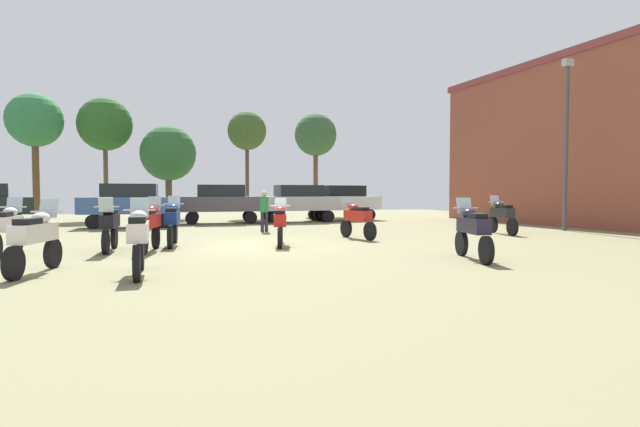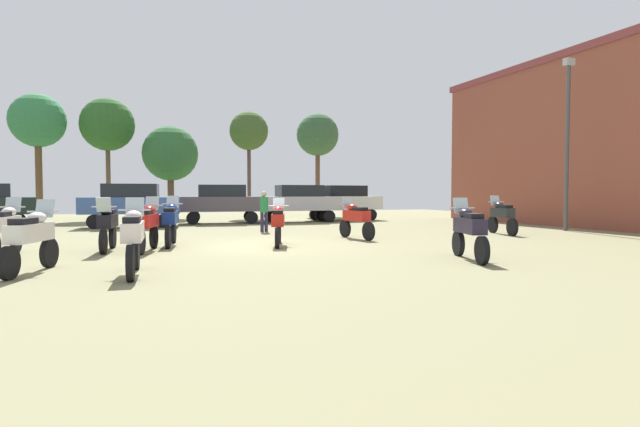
{
  "view_description": "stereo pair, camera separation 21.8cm",
  "coord_description": "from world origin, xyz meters",
  "px_view_note": "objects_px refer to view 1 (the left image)",
  "views": [
    {
      "loc": [
        -3.67,
        -14.52,
        1.63
      ],
      "look_at": [
        3.89,
        5.35,
        0.72
      ],
      "focal_mm": 27.75,
      "sensor_mm": 36.0,
      "label": 1
    },
    {
      "loc": [
        -3.47,
        -14.6,
        1.63
      ],
      "look_at": [
        3.89,
        5.35,
        0.72
      ],
      "focal_mm": 27.75,
      "sensor_mm": 36.0,
      "label": 2
    }
  ],
  "objects_px": {
    "motorcycle_2": "(35,237)",
    "car_4": "(342,200)",
    "motorcycle_3": "(280,222)",
    "tree_4": "(35,121)",
    "motorcycle_7": "(173,221)",
    "car_6": "(130,202)",
    "motorcycle_5": "(139,237)",
    "motorcycle_9": "(150,225)",
    "car_1": "(221,201)",
    "person_1": "(264,208)",
    "tree_5": "(105,125)",
    "tree_2": "(168,154)",
    "motorcycle_1": "(357,218)",
    "motorcycle_8": "(473,229)",
    "motorcycle_10": "(7,228)",
    "motorcycle_4": "(110,225)",
    "car_3": "(298,200)",
    "lamp_post": "(566,136)",
    "motorcycle_6": "(502,215)",
    "tree_1": "(247,132)",
    "tree_6": "(316,136)"
  },
  "relations": [
    {
      "from": "motorcycle_2",
      "to": "car_4",
      "type": "height_order",
      "value": "car_4"
    },
    {
      "from": "person_1",
      "to": "car_6",
      "type": "bearing_deg",
      "value": 144.59
    },
    {
      "from": "car_4",
      "to": "tree_4",
      "type": "bearing_deg",
      "value": 63.87
    },
    {
      "from": "motorcycle_4",
      "to": "car_6",
      "type": "xyz_separation_m",
      "value": [
        0.49,
        9.68,
        0.44
      ]
    },
    {
      "from": "tree_4",
      "to": "motorcycle_2",
      "type": "bearing_deg",
      "value": -81.08
    },
    {
      "from": "motorcycle_10",
      "to": "tree_6",
      "type": "relative_size",
      "value": 0.31
    },
    {
      "from": "motorcycle_3",
      "to": "tree_4",
      "type": "height_order",
      "value": "tree_4"
    },
    {
      "from": "tree_4",
      "to": "lamp_post",
      "type": "distance_m",
      "value": 27.96
    },
    {
      "from": "motorcycle_2",
      "to": "person_1",
      "type": "bearing_deg",
      "value": 68.17
    },
    {
      "from": "motorcycle_2",
      "to": "car_3",
      "type": "distance_m",
      "value": 17.65
    },
    {
      "from": "person_1",
      "to": "car_1",
      "type": "bearing_deg",
      "value": 103.09
    },
    {
      "from": "motorcycle_1",
      "to": "motorcycle_2",
      "type": "distance_m",
      "value": 10.15
    },
    {
      "from": "motorcycle_8",
      "to": "motorcycle_10",
      "type": "bearing_deg",
      "value": 173.05
    },
    {
      "from": "tree_1",
      "to": "motorcycle_2",
      "type": "bearing_deg",
      "value": -112.91
    },
    {
      "from": "motorcycle_5",
      "to": "car_1",
      "type": "distance_m",
      "value": 16.16
    },
    {
      "from": "car_3",
      "to": "tree_5",
      "type": "bearing_deg",
      "value": 54.83
    },
    {
      "from": "motorcycle_4",
      "to": "motorcycle_9",
      "type": "bearing_deg",
      "value": 165.19
    },
    {
      "from": "tree_1",
      "to": "tree_2",
      "type": "distance_m",
      "value": 5.22
    },
    {
      "from": "motorcycle_7",
      "to": "tree_5",
      "type": "distance_m",
      "value": 18.29
    },
    {
      "from": "motorcycle_6",
      "to": "tree_5",
      "type": "distance_m",
      "value": 23.55
    },
    {
      "from": "car_6",
      "to": "tree_2",
      "type": "relative_size",
      "value": 0.77
    },
    {
      "from": "motorcycle_9",
      "to": "car_6",
      "type": "xyz_separation_m",
      "value": [
        -0.53,
        10.07,
        0.44
      ]
    },
    {
      "from": "motorcycle_7",
      "to": "car_6",
      "type": "bearing_deg",
      "value": 107.01
    },
    {
      "from": "motorcycle_10",
      "to": "car_6",
      "type": "relative_size",
      "value": 0.5
    },
    {
      "from": "motorcycle_1",
      "to": "motorcycle_6",
      "type": "height_order",
      "value": "motorcycle_6"
    },
    {
      "from": "car_6",
      "to": "person_1",
      "type": "distance_m",
      "value": 6.88
    },
    {
      "from": "motorcycle_1",
      "to": "car_4",
      "type": "relative_size",
      "value": 0.48
    },
    {
      "from": "tree_2",
      "to": "tree_4",
      "type": "height_order",
      "value": "tree_4"
    },
    {
      "from": "tree_1",
      "to": "tree_5",
      "type": "height_order",
      "value": "tree_5"
    },
    {
      "from": "motorcycle_5",
      "to": "motorcycle_1",
      "type": "bearing_deg",
      "value": 40.24
    },
    {
      "from": "person_1",
      "to": "tree_2",
      "type": "xyz_separation_m",
      "value": [
        -2.89,
        12.72,
        3.06
      ]
    },
    {
      "from": "motorcycle_10",
      "to": "lamp_post",
      "type": "bearing_deg",
      "value": 9.44
    },
    {
      "from": "motorcycle_2",
      "to": "tree_5",
      "type": "relative_size",
      "value": 0.29
    },
    {
      "from": "motorcycle_1",
      "to": "car_4",
      "type": "distance_m",
      "value": 11.38
    },
    {
      "from": "car_6",
      "to": "lamp_post",
      "type": "distance_m",
      "value": 19.33
    },
    {
      "from": "motorcycle_7",
      "to": "tree_2",
      "type": "relative_size",
      "value": 0.4
    },
    {
      "from": "car_3",
      "to": "person_1",
      "type": "height_order",
      "value": "car_3"
    },
    {
      "from": "motorcycle_9",
      "to": "car_1",
      "type": "relative_size",
      "value": 0.48
    },
    {
      "from": "person_1",
      "to": "tree_5",
      "type": "xyz_separation_m",
      "value": [
        -6.53,
        13.2,
        4.76
      ]
    },
    {
      "from": "motorcycle_5",
      "to": "tree_4",
      "type": "relative_size",
      "value": 0.29
    },
    {
      "from": "motorcycle_8",
      "to": "car_1",
      "type": "xyz_separation_m",
      "value": [
        -3.27,
        16.09,
        0.44
      ]
    },
    {
      "from": "motorcycle_6",
      "to": "motorcycle_2",
      "type": "bearing_deg",
      "value": -152.78
    },
    {
      "from": "motorcycle_1",
      "to": "car_6",
      "type": "relative_size",
      "value": 0.48
    },
    {
      "from": "motorcycle_10",
      "to": "car_6",
      "type": "distance_m",
      "value": 10.36
    },
    {
      "from": "car_1",
      "to": "tree_5",
      "type": "height_order",
      "value": "tree_5"
    },
    {
      "from": "motorcycle_5",
      "to": "car_6",
      "type": "relative_size",
      "value": 0.48
    },
    {
      "from": "motorcycle_7",
      "to": "car_6",
      "type": "relative_size",
      "value": 0.51
    },
    {
      "from": "person_1",
      "to": "tree_2",
      "type": "height_order",
      "value": "tree_2"
    },
    {
      "from": "motorcycle_8",
      "to": "tree_6",
      "type": "relative_size",
      "value": 0.3
    },
    {
      "from": "car_4",
      "to": "car_6",
      "type": "xyz_separation_m",
      "value": [
        -11.4,
        -1.95,
        0.0
      ]
    }
  ]
}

